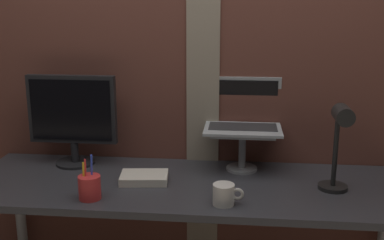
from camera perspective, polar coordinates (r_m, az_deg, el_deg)
The scene contains 9 objects.
brick_wall_back at distance 2.27m, azimuth -0.03°, elevation 7.14°, with size 3.73×0.16×2.43m.
desk at distance 2.07m, azimuth -0.29°, elevation -9.53°, with size 1.91×0.61×0.74m.
monitor at distance 2.26m, azimuth -14.14°, elevation 0.70°, with size 0.41×0.18×0.42m.
laptop_stand at distance 2.16m, azimuth 6.05°, elevation -2.79°, with size 0.28×0.22×0.19m.
laptop at distance 2.19m, azimuth 6.13°, elevation 0.68°, with size 0.34×0.26×0.22m.
desk_lamp at distance 1.94m, azimuth 17.20°, elevation -2.18°, with size 0.12×0.20×0.37m.
pen_cup at distance 1.91m, azimuth -12.16°, elevation -7.84°, with size 0.09×0.09×0.18m.
coffee_mug at distance 1.83m, azimuth 3.88°, elevation -8.88°, with size 0.12×0.08×0.08m.
paper_clutter_stack at distance 2.06m, azimuth -5.72°, elevation -6.85°, with size 0.20×0.14×0.03m, color silver.
Camera 1 is at (0.24, -1.88, 1.50)m, focal length 44.56 mm.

